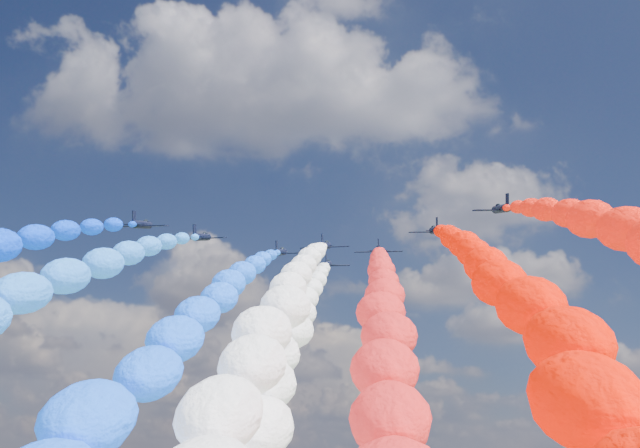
# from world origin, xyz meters

# --- Properties ---
(jet_0) EXTENTS (8.40, 11.47, 5.67)m
(jet_0) POSITION_xyz_m (-27.65, -3.78, 91.85)
(jet_0) COLOR black
(jet_1) EXTENTS (9.05, 11.93, 5.67)m
(jet_1) POSITION_xyz_m (-19.69, 3.41, 91.85)
(jet_1) COLOR black
(trail_1) EXTENTS (5.51, 109.85, 50.64)m
(trail_1) POSITION_xyz_m (-19.69, -53.30, 67.88)
(trail_1) COLOR blue
(jet_2) EXTENTS (8.82, 11.76, 5.67)m
(jet_2) POSITION_xyz_m (-7.71, 13.34, 91.85)
(jet_2) COLOR black
(trail_2) EXTENTS (5.51, 109.85, 50.64)m
(trail_2) POSITION_xyz_m (-7.71, -43.36, 67.88)
(trail_2) COLOR blue
(jet_3) EXTENTS (9.08, 11.95, 5.67)m
(jet_3) POSITION_xyz_m (0.49, 10.00, 91.85)
(jet_3) COLOR black
(trail_3) EXTENTS (5.51, 109.85, 50.64)m
(trail_3) POSITION_xyz_m (0.49, -46.71, 67.88)
(trail_3) COLOR white
(jet_4) EXTENTS (8.37, 11.44, 5.67)m
(jet_4) POSITION_xyz_m (0.12, 22.13, 91.85)
(jet_4) COLOR black
(trail_4) EXTENTS (5.51, 109.85, 50.64)m
(trail_4) POSITION_xyz_m (0.12, -34.58, 67.88)
(trail_4) COLOR white
(jet_5) EXTENTS (8.41, 11.47, 5.67)m
(jet_5) POSITION_xyz_m (9.61, 13.45, 91.85)
(jet_5) COLOR black
(trail_5) EXTENTS (5.51, 109.85, 50.64)m
(trail_5) POSITION_xyz_m (9.61, -43.26, 67.88)
(trail_5) COLOR red
(jet_6) EXTENTS (8.54, 11.57, 5.67)m
(jet_6) POSITION_xyz_m (18.70, 2.64, 91.85)
(jet_6) COLOR black
(trail_6) EXTENTS (5.51, 109.85, 50.64)m
(trail_6) POSITION_xyz_m (18.70, -54.06, 67.88)
(trail_6) COLOR #F71000
(jet_7) EXTENTS (9.10, 11.96, 5.67)m
(jet_7) POSITION_xyz_m (27.84, -7.34, 91.85)
(jet_7) COLOR black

